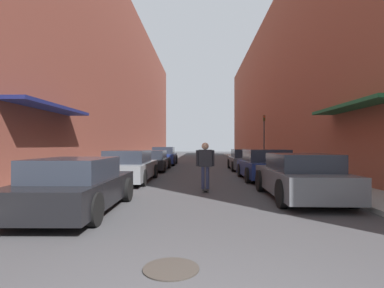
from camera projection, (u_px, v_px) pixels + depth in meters
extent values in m
plane|color=#38383A|center=(200.00, 167.00, 21.47)|extent=(106.13, 106.13, 0.00)
cube|color=gray|center=(145.00, 162.00, 26.43)|extent=(1.80, 48.24, 0.12)
cube|color=gray|center=(255.00, 162.00, 26.16)|extent=(1.80, 48.24, 0.12)
cube|color=brown|center=(113.00, 85.00, 26.55)|extent=(4.00, 48.24, 13.72)
cube|color=#141947|center=(51.00, 108.00, 10.79)|extent=(1.00, 4.80, 0.12)
cube|color=brown|center=(289.00, 89.00, 26.11)|extent=(4.00, 48.24, 12.94)
cube|color=#1E6038|center=(352.00, 106.00, 10.49)|extent=(1.00, 4.80, 0.12)
cube|color=black|center=(78.00, 191.00, 6.95)|extent=(1.83, 4.15, 0.58)
cube|color=#232833|center=(74.00, 169.00, 6.75)|extent=(1.58, 2.17, 0.48)
cylinder|color=black|center=(66.00, 189.00, 8.25)|extent=(0.18, 0.64, 0.64)
cylinder|color=black|center=(127.00, 190.00, 8.20)|extent=(0.18, 0.64, 0.64)
cylinder|color=black|center=(6.00, 209.00, 5.70)|extent=(0.18, 0.64, 0.64)
cylinder|color=black|center=(94.00, 209.00, 5.65)|extent=(0.18, 0.64, 0.64)
cube|color=gray|center=(130.00, 170.00, 12.66)|extent=(1.83, 4.72, 0.64)
cube|color=#232833|center=(129.00, 157.00, 12.42)|extent=(1.58, 2.47, 0.51)
cylinder|color=black|center=(119.00, 171.00, 14.13)|extent=(0.18, 0.64, 0.64)
cylinder|color=black|center=(155.00, 171.00, 14.08)|extent=(0.18, 0.64, 0.64)
cylinder|color=black|center=(98.00, 178.00, 11.23)|extent=(0.18, 0.64, 0.64)
cylinder|color=black|center=(144.00, 178.00, 11.18)|extent=(0.18, 0.64, 0.64)
cube|color=black|center=(152.00, 163.00, 18.45)|extent=(2.00, 4.76, 0.55)
cube|color=#232833|center=(151.00, 155.00, 18.22)|extent=(1.73, 2.49, 0.50)
cylinder|color=black|center=(141.00, 164.00, 19.94)|extent=(0.18, 0.62, 0.62)
cylinder|color=black|center=(169.00, 164.00, 19.89)|extent=(0.18, 0.62, 0.62)
cylinder|color=black|center=(131.00, 167.00, 17.02)|extent=(0.18, 0.62, 0.62)
cylinder|color=black|center=(164.00, 167.00, 16.96)|extent=(0.18, 0.62, 0.62)
cube|color=navy|center=(164.00, 158.00, 23.58)|extent=(1.81, 4.03, 0.68)
cube|color=#232833|center=(164.00, 150.00, 23.39)|extent=(1.57, 2.11, 0.54)
cylinder|color=black|center=(156.00, 160.00, 24.85)|extent=(0.18, 0.71, 0.71)
cylinder|color=black|center=(176.00, 160.00, 24.80)|extent=(0.18, 0.71, 0.71)
cylinder|color=black|center=(151.00, 161.00, 22.37)|extent=(0.18, 0.71, 0.71)
cylinder|color=black|center=(174.00, 161.00, 22.32)|extent=(0.18, 0.71, 0.71)
cube|color=#515459|center=(299.00, 181.00, 8.61)|extent=(1.81, 4.34, 0.63)
cube|color=#232833|center=(301.00, 162.00, 8.39)|extent=(1.57, 2.27, 0.47)
cylinder|color=black|center=(260.00, 181.00, 9.97)|extent=(0.18, 0.71, 0.71)
cylinder|color=black|center=(312.00, 181.00, 9.92)|extent=(0.18, 0.71, 0.71)
cylinder|color=black|center=(282.00, 194.00, 7.29)|extent=(0.18, 0.71, 0.71)
cylinder|color=black|center=(353.00, 194.00, 7.24)|extent=(0.18, 0.71, 0.71)
cube|color=navy|center=(265.00, 169.00, 13.38)|extent=(2.03, 4.01, 0.65)
cube|color=#232833|center=(266.00, 156.00, 13.19)|extent=(1.75, 2.10, 0.53)
cylinder|color=black|center=(240.00, 170.00, 14.64)|extent=(0.18, 0.63, 0.63)
cylinder|color=black|center=(279.00, 170.00, 14.58)|extent=(0.18, 0.63, 0.63)
cylinder|color=black|center=(248.00, 175.00, 12.18)|extent=(0.18, 0.63, 0.63)
cylinder|color=black|center=(295.00, 175.00, 12.13)|extent=(0.18, 0.63, 0.63)
cube|color=#515459|center=(245.00, 162.00, 18.67)|extent=(1.78, 4.00, 0.63)
cube|color=#232833|center=(245.00, 153.00, 18.47)|extent=(1.57, 2.08, 0.50)
cylinder|color=black|center=(229.00, 164.00, 19.93)|extent=(0.18, 0.61, 0.61)
cylinder|color=black|center=(255.00, 164.00, 19.88)|extent=(0.18, 0.61, 0.61)
cylinder|color=black|center=(233.00, 166.00, 17.45)|extent=(0.18, 0.61, 0.61)
cylinder|color=black|center=(263.00, 167.00, 17.41)|extent=(0.18, 0.61, 0.61)
cube|color=black|center=(205.00, 189.00, 10.02)|extent=(0.20, 0.78, 0.02)
cylinder|color=beige|center=(203.00, 189.00, 10.28)|extent=(0.03, 0.06, 0.06)
cylinder|color=beige|center=(207.00, 189.00, 10.27)|extent=(0.03, 0.06, 0.06)
cylinder|color=beige|center=(203.00, 191.00, 9.78)|extent=(0.03, 0.06, 0.06)
cylinder|color=beige|center=(208.00, 191.00, 9.77)|extent=(0.03, 0.06, 0.06)
cylinder|color=#2D3351|center=(203.00, 178.00, 10.03)|extent=(0.11, 0.11, 0.75)
cylinder|color=#2D3351|center=(208.00, 178.00, 10.02)|extent=(0.11, 0.11, 0.75)
cube|color=#232328|center=(205.00, 158.00, 10.03)|extent=(0.44, 0.20, 0.57)
sphere|color=tan|center=(205.00, 146.00, 10.03)|extent=(0.24, 0.24, 0.24)
cylinder|color=#232328|center=(197.00, 158.00, 10.04)|extent=(0.09, 0.09, 0.54)
cylinder|color=#232328|center=(213.00, 158.00, 10.02)|extent=(0.09, 0.09, 0.54)
cylinder|color=#332D28|center=(171.00, 269.00, 3.69)|extent=(0.70, 0.70, 0.02)
cylinder|color=#2D2D2D|center=(264.00, 139.00, 23.74)|extent=(0.10, 0.10, 3.80)
cube|color=#332D0F|center=(264.00, 118.00, 23.75)|extent=(0.16, 0.16, 0.45)
sphere|color=red|center=(264.00, 117.00, 23.66)|extent=(0.11, 0.11, 0.11)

